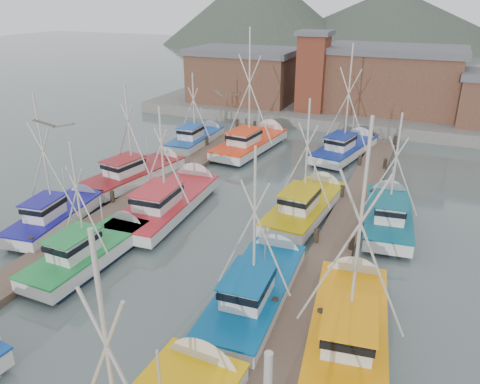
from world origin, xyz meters
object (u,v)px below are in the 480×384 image
at_px(lookout_tower, 313,71).
at_px(boat_4, 95,249).
at_px(boat_8, 172,201).
at_px(boat_12, 253,142).

height_order(lookout_tower, boat_4, lookout_tower).
xyz_separation_m(lookout_tower, boat_8, (-2.14, -26.79, -4.87)).
distance_m(boat_4, boat_8, 7.21).
bearing_deg(boat_8, lookout_tower, 81.79).
bearing_deg(boat_12, lookout_tower, 86.32).
xyz_separation_m(lookout_tower, boat_4, (-2.63, -33.97, -4.87)).
xyz_separation_m(boat_4, boat_8, (0.49, 7.19, 0.00)).
distance_m(boat_8, boat_12, 14.40).
distance_m(lookout_tower, boat_12, 13.46).
height_order(boat_8, boat_12, boat_12).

